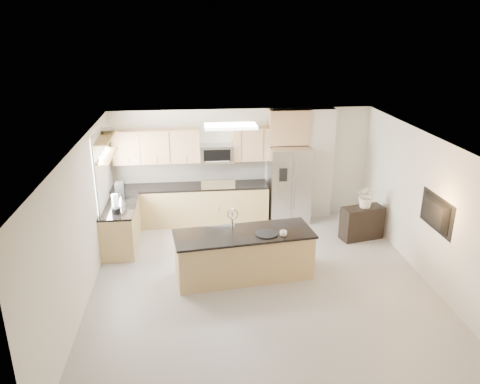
{
  "coord_description": "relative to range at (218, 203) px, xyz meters",
  "views": [
    {
      "loc": [
        -1.16,
        -7.22,
        4.45
      ],
      "look_at": [
        -0.25,
        1.3,
        1.32
      ],
      "focal_mm": 35.0,
      "sensor_mm": 36.0,
      "label": 1
    }
  ],
  "objects": [
    {
      "name": "shelf_lower",
      "position": [
        -2.25,
        -0.97,
        1.48
      ],
      "size": [
        0.3,
        1.2,
        0.04
      ],
      "primitive_type": "cube",
      "color": "olive",
      "rests_on": "wall_left"
    },
    {
      "name": "back_counter",
      "position": [
        -0.63,
        0.01,
        -0.0
      ],
      "size": [
        3.55,
        0.66,
        1.44
      ],
      "color": "tan",
      "rests_on": "floor"
    },
    {
      "name": "coffee_maker",
      "position": [
        -2.09,
        -0.65,
        0.61
      ],
      "size": [
        0.19,
        0.23,
        0.35
      ],
      "color": "black",
      "rests_on": "left_counter"
    },
    {
      "name": "cup",
      "position": [
        1.0,
        -2.75,
        0.45
      ],
      "size": [
        0.14,
        0.14,
        0.1
      ],
      "primitive_type": "imported",
      "rotation": [
        0.0,
        0.0,
        -0.07
      ],
      "color": "white",
      "rests_on": "island"
    },
    {
      "name": "shelf_upper",
      "position": [
        -2.25,
        -0.97,
        1.85
      ],
      "size": [
        0.3,
        1.2,
        0.04
      ],
      "primitive_type": "cube",
      "color": "olive",
      "rests_on": "wall_left"
    },
    {
      "name": "bowl",
      "position": [
        -2.25,
        -0.63,
        1.92
      ],
      "size": [
        0.54,
        0.54,
        0.1
      ],
      "primitive_type": "imported",
      "rotation": [
        0.0,
        0.0,
        0.35
      ],
      "color": "#AEAEB0",
      "rests_on": "shelf_upper"
    },
    {
      "name": "ceiling_fixture",
      "position": [
        0.2,
        -1.32,
        2.09
      ],
      "size": [
        1.0,
        0.5,
        0.06
      ],
      "primitive_type": "cube",
      "color": "white",
      "rests_on": "ceiling"
    },
    {
      "name": "blender",
      "position": [
        -2.08,
        -1.49,
        0.62
      ],
      "size": [
        0.17,
        0.17,
        0.4
      ],
      "color": "black",
      "rests_on": "left_counter"
    },
    {
      "name": "platter",
      "position": [
        0.71,
        -2.65,
        0.41
      ],
      "size": [
        0.52,
        0.52,
        0.02
      ],
      "primitive_type": "cylinder",
      "rotation": [
        0.0,
        0.0,
        -0.33
      ],
      "color": "black",
      "rests_on": "island"
    },
    {
      "name": "ceiling",
      "position": [
        0.6,
        -2.92,
        2.13
      ],
      "size": [
        6.0,
        6.5,
        0.02
      ],
      "primitive_type": "cube",
      "color": "white",
      "rests_on": "wall_back"
    },
    {
      "name": "flower_vase",
      "position": [
        3.1,
        -1.22,
        0.63
      ],
      "size": [
        0.84,
        0.78,
        0.76
      ],
      "primitive_type": "imported",
      "rotation": [
        0.0,
        0.0,
        -0.32
      ],
      "color": "white",
      "rests_on": "credenza"
    },
    {
      "name": "television",
      "position": [
        3.51,
        -3.12,
        0.88
      ],
      "size": [
        0.14,
        1.08,
        0.62
      ],
      "primitive_type": "imported",
      "rotation": [
        0.0,
        0.0,
        1.57
      ],
      "color": "black",
      "rests_on": "wall_right"
    },
    {
      "name": "floor",
      "position": [
        0.6,
        -2.92,
        -0.47
      ],
      "size": [
        6.5,
        6.5,
        0.0
      ],
      "primitive_type": "plane",
      "color": "#A19E9A",
      "rests_on": "ground"
    },
    {
      "name": "range",
      "position": [
        0.0,
        0.0,
        0.0
      ],
      "size": [
        0.76,
        0.64,
        1.14
      ],
      "color": "black",
      "rests_on": "floor"
    },
    {
      "name": "partition_column",
      "position": [
        2.42,
        0.18,
        0.83
      ],
      "size": [
        0.6,
        0.3,
        2.6
      ],
      "primitive_type": "cube",
      "color": "beige",
      "rests_on": "floor"
    },
    {
      "name": "wall_right",
      "position": [
        3.6,
        -2.92,
        0.83
      ],
      "size": [
        0.02,
        6.5,
        2.6
      ],
      "primitive_type": "cube",
      "color": "silver",
      "rests_on": "floor"
    },
    {
      "name": "window",
      "position": [
        -2.38,
        -1.07,
        1.18
      ],
      "size": [
        0.04,
        1.15,
        1.65
      ],
      "color": "white",
      "rests_on": "wall_left"
    },
    {
      "name": "credenza",
      "position": [
        3.04,
        -1.22,
        -0.11
      ],
      "size": [
        0.96,
        0.56,
        0.72
      ],
      "primitive_type": "cube",
      "rotation": [
        0.0,
        0.0,
        0.22
      ],
      "color": "black",
      "rests_on": "floor"
    },
    {
      "name": "wall_back",
      "position": [
        0.6,
        0.33,
        0.83
      ],
      "size": [
        6.0,
        0.02,
        2.6
      ],
      "primitive_type": "cube",
      "color": "silver",
      "rests_on": "floor"
    },
    {
      "name": "microwave",
      "position": [
        0.0,
        0.12,
        1.16
      ],
      "size": [
        0.76,
        0.4,
        0.4
      ],
      "color": "#AEAEB0",
      "rests_on": "upper_cabinets"
    },
    {
      "name": "upper_cabinets",
      "position": [
        -0.7,
        0.16,
        1.35
      ],
      "size": [
        3.5,
        0.33,
        0.75
      ],
      "color": "tan",
      "rests_on": "wall_back"
    },
    {
      "name": "island",
      "position": [
        0.32,
        -2.55,
        -0.03
      ],
      "size": [
        2.6,
        1.2,
        1.29
      ],
      "rotation": [
        0.0,
        0.0,
        0.12
      ],
      "color": "tan",
      "rests_on": "floor"
    },
    {
      "name": "wall_left",
      "position": [
        -2.4,
        -2.92,
        0.83
      ],
      "size": [
        0.02,
        6.5,
        2.6
      ],
      "primitive_type": "cube",
      "color": "silver",
      "rests_on": "floor"
    },
    {
      "name": "wall_front",
      "position": [
        0.6,
        -6.17,
        0.83
      ],
      "size": [
        6.0,
        0.02,
        2.6
      ],
      "primitive_type": "cube",
      "color": "silver",
      "rests_on": "floor"
    },
    {
      "name": "kettle",
      "position": [
        -2.02,
        -1.07,
        0.55
      ],
      "size": [
        0.19,
        0.19,
        0.23
      ],
      "color": "#AEAEB0",
      "rests_on": "left_counter"
    },
    {
      "name": "left_counter",
      "position": [
        -2.07,
        -1.07,
        -0.01
      ],
      "size": [
        0.66,
        1.5,
        0.92
      ],
      "color": "tan",
      "rests_on": "floor"
    },
    {
      "name": "refrigerator",
      "position": [
        1.66,
        -0.05,
        0.42
      ],
      "size": [
        0.92,
        0.78,
        1.78
      ],
      "color": "#AEAEB0",
      "rests_on": "floor"
    }
  ]
}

